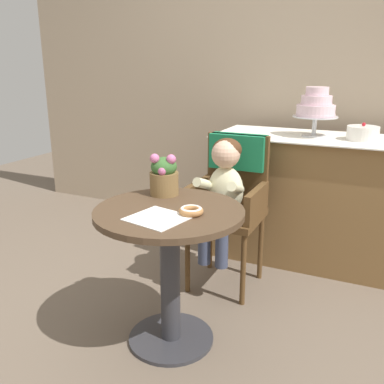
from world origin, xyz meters
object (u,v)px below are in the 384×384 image
(flower_vase, at_px, (164,175))
(round_layer_cake, at_px, (363,133))
(wicker_chair, at_px, (232,186))
(tiered_cake_stand, at_px, (316,107))
(cafe_table, at_px, (170,250))
(donut_front, at_px, (191,211))
(seated_child, at_px, (223,187))

(flower_vase, xyz_separation_m, round_layer_cake, (0.88, 1.08, 0.12))
(wicker_chair, bearing_deg, tiered_cake_stand, 50.85)
(wicker_chair, height_order, tiered_cake_stand, tiered_cake_stand)
(cafe_table, bearing_deg, flower_vase, 123.95)
(donut_front, relative_size, tiered_cake_stand, 0.35)
(cafe_table, relative_size, round_layer_cake, 3.56)
(wicker_chair, distance_m, round_layer_cake, 0.92)
(seated_child, distance_m, flower_vase, 0.47)
(flower_vase, height_order, tiered_cake_stand, tiered_cake_stand)
(flower_vase, bearing_deg, donut_front, -40.28)
(wicker_chair, relative_size, flower_vase, 4.24)
(cafe_table, distance_m, tiered_cake_stand, 1.49)
(flower_vase, bearing_deg, wicker_chair, 72.43)
(seated_child, xyz_separation_m, donut_front, (0.08, -0.63, 0.06))
(cafe_table, height_order, donut_front, donut_front)
(wicker_chair, distance_m, donut_front, 0.79)
(seated_child, relative_size, flower_vase, 3.23)
(cafe_table, bearing_deg, seated_child, 85.76)
(donut_front, bearing_deg, round_layer_cake, 64.59)
(flower_vase, height_order, round_layer_cake, round_layer_cake)
(round_layer_cake, bearing_deg, tiered_cake_stand, 176.14)
(cafe_table, xyz_separation_m, tiered_cake_stand, (0.43, 1.30, 0.59))
(donut_front, relative_size, round_layer_cake, 0.56)
(donut_front, bearing_deg, flower_vase, 139.72)
(donut_front, height_order, tiered_cake_stand, tiered_cake_stand)
(cafe_table, relative_size, wicker_chair, 0.75)
(tiered_cake_stand, relative_size, round_layer_cake, 1.63)
(cafe_table, height_order, seated_child, seated_child)
(wicker_chair, bearing_deg, flower_vase, -111.17)
(cafe_table, xyz_separation_m, round_layer_cake, (0.74, 1.28, 0.44))
(cafe_table, bearing_deg, round_layer_cake, 59.82)
(wicker_chair, relative_size, seated_child, 1.31)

